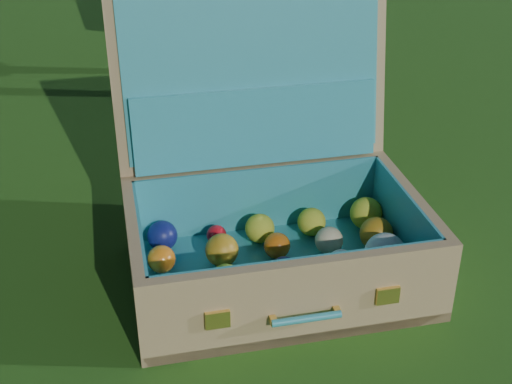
# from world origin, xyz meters

# --- Properties ---
(ground) EXTENTS (60.00, 60.00, 0.00)m
(ground) POSITION_xyz_m (0.00, 0.00, 0.00)
(ground) COLOR #215114
(ground) RESTS_ON ground
(suitcase) EXTENTS (0.77, 0.71, 0.60)m
(suitcase) POSITION_xyz_m (0.05, -0.10, 0.17)
(suitcase) COLOR tan
(suitcase) RESTS_ON ground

